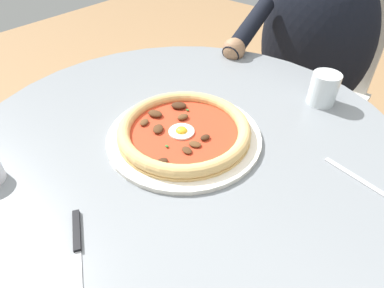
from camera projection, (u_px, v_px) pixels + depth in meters
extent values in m
cylinder|color=gray|center=(184.00, 143.00, 0.71)|extent=(0.95, 0.95, 0.03)
cylinder|color=slate|center=(186.00, 240.00, 0.95)|extent=(0.09, 0.09, 0.70)
cylinder|color=white|center=(183.00, 136.00, 0.70)|extent=(0.33, 0.33, 0.01)
cylinder|color=#E0B26B|center=(183.00, 133.00, 0.70)|extent=(0.28, 0.28, 0.01)
torus|color=#E0B26B|center=(183.00, 129.00, 0.69)|extent=(0.28, 0.28, 0.03)
cylinder|color=red|center=(183.00, 131.00, 0.69)|extent=(0.26, 0.26, 0.00)
cylinder|color=white|center=(180.00, 131.00, 0.69)|extent=(0.05, 0.05, 0.00)
ellipsoid|color=yellow|center=(180.00, 130.00, 0.69)|extent=(0.02, 0.02, 0.02)
ellipsoid|color=brown|center=(183.00, 117.00, 0.72)|extent=(0.03, 0.03, 0.01)
ellipsoid|color=#4C2D19|center=(187.00, 150.00, 0.64)|extent=(0.03, 0.02, 0.01)
ellipsoid|color=#4C2D19|center=(158.00, 129.00, 0.69)|extent=(0.04, 0.04, 0.01)
ellipsoid|color=#3D2314|center=(179.00, 105.00, 0.76)|extent=(0.04, 0.04, 0.01)
ellipsoid|color=brown|center=(195.00, 144.00, 0.65)|extent=(0.03, 0.03, 0.01)
ellipsoid|color=brown|center=(144.00, 122.00, 0.71)|extent=(0.03, 0.03, 0.01)
ellipsoid|color=#3D2314|center=(205.00, 137.00, 0.67)|extent=(0.02, 0.02, 0.01)
ellipsoid|color=#3D2314|center=(161.00, 162.00, 0.61)|extent=(0.02, 0.03, 0.01)
ellipsoid|color=#4C2D19|center=(156.00, 113.00, 0.73)|extent=(0.04, 0.03, 0.01)
ellipsoid|color=#2D6B28|center=(167.00, 146.00, 0.65)|extent=(0.01, 0.01, 0.00)
ellipsoid|color=#2D6B28|center=(188.00, 110.00, 0.75)|extent=(0.01, 0.01, 0.00)
ellipsoid|color=#2D6B28|center=(198.00, 145.00, 0.65)|extent=(0.01, 0.01, 0.00)
cylinder|color=silver|center=(324.00, 89.00, 0.79)|extent=(0.07, 0.07, 0.08)
cylinder|color=silver|center=(321.00, 100.00, 0.81)|extent=(0.06, 0.06, 0.02)
cube|color=black|center=(77.00, 230.00, 0.52)|extent=(0.07, 0.05, 0.01)
cube|color=#BCBCC1|center=(365.00, 183.00, 0.60)|extent=(0.17, 0.05, 0.00)
cube|color=#282833|center=(288.00, 150.00, 1.47)|extent=(0.35, 0.29, 0.45)
ellipsoid|color=black|center=(315.00, 42.00, 1.15)|extent=(0.40, 0.23, 0.55)
cylinder|color=black|center=(249.00, 28.00, 1.05)|extent=(0.09, 0.27, 0.14)
sphere|color=#936B4C|center=(234.00, 50.00, 1.00)|extent=(0.07, 0.07, 0.07)
cube|color=beige|center=(304.00, 101.00, 1.35)|extent=(0.42, 0.42, 0.02)
cube|color=beige|center=(337.00, 32.00, 1.32)|extent=(0.37, 0.03, 0.44)
cylinder|color=#B7B2A8|center=(236.00, 149.00, 1.48)|extent=(0.02, 0.02, 0.45)
cylinder|color=#B7B2A8|center=(316.00, 187.00, 1.30)|extent=(0.02, 0.02, 0.45)
cylinder|color=#B7B2A8|center=(275.00, 112.00, 1.70)|extent=(0.02, 0.02, 0.45)
cylinder|color=#B7B2A8|center=(348.00, 140.00, 1.52)|extent=(0.02, 0.02, 0.45)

